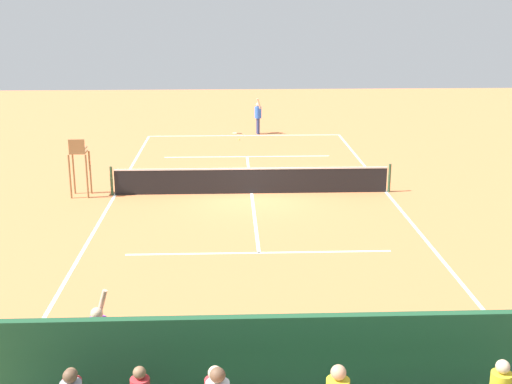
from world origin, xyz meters
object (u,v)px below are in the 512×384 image
(tennis_racket, at_px, (235,133))
(tennis_ball_near, at_px, (239,139))
(tennis_player, at_px, (258,115))
(line_judge, at_px, (99,341))
(courtside_bench, at_px, (391,369))
(umpire_chair, at_px, (79,161))
(tennis_net, at_px, (252,180))

(tennis_racket, height_order, tennis_ball_near, tennis_ball_near)
(tennis_player, bearing_deg, line_judge, 80.90)
(courtside_bench, bearing_deg, tennis_racket, -84.23)
(tennis_ball_near, bearing_deg, line_judge, 82.80)
(umpire_chair, distance_m, courtside_bench, 15.54)
(tennis_net, height_order, tennis_ball_near, tennis_net)
(umpire_chair, bearing_deg, tennis_racket, -115.96)
(umpire_chair, bearing_deg, tennis_player, -121.02)
(tennis_racket, bearing_deg, umpire_chair, 64.04)
(line_judge, bearing_deg, umpire_chair, -76.65)
(courtside_bench, relative_size, tennis_racket, 3.07)
(tennis_net, xyz_separation_m, tennis_player, (-0.73, -11.43, 0.51))
(tennis_net, xyz_separation_m, tennis_ball_near, (0.30, -9.82, -0.47))
(tennis_player, distance_m, tennis_racket, 1.60)
(tennis_player, xyz_separation_m, tennis_racket, (1.23, -0.18, -1.00))
(tennis_net, xyz_separation_m, courtside_bench, (-2.02, 13.27, 0.06))
(tennis_net, height_order, courtside_bench, tennis_net)
(courtside_bench, distance_m, tennis_racket, 25.02)
(tennis_net, relative_size, line_judge, 5.35)
(tennis_ball_near, relative_size, line_judge, 0.03)
(umpire_chair, distance_m, tennis_player, 13.46)
(courtside_bench, distance_m, line_judge, 5.22)
(tennis_player, height_order, tennis_ball_near, tennis_player)
(tennis_player, xyz_separation_m, line_judge, (3.90, 24.32, 0.00))
(tennis_net, relative_size, courtside_bench, 5.72)
(tennis_net, distance_m, tennis_ball_near, 9.83)
(tennis_net, height_order, umpire_chair, umpire_chair)
(tennis_net, xyz_separation_m, line_judge, (3.16, 12.89, 0.51))
(tennis_net, xyz_separation_m, tennis_racket, (0.50, -11.61, -0.49))
(tennis_net, relative_size, tennis_player, 5.35)
(line_judge, bearing_deg, courtside_bench, 175.83)
(tennis_racket, relative_size, tennis_ball_near, 8.88)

